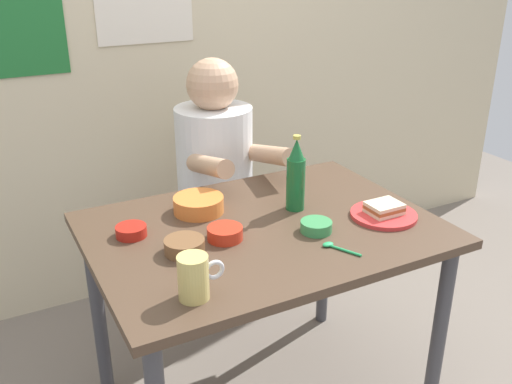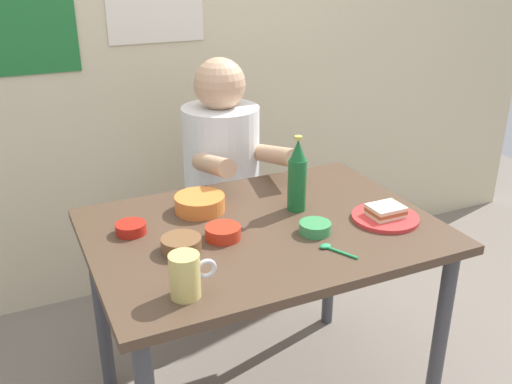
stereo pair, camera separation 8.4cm
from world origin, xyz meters
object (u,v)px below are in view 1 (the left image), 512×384
Objects in this scene: stool at (217,243)px; beer_mug at (194,277)px; dining_table at (263,251)px; sandwich at (384,208)px; plate_orange at (384,215)px; condiment_bowl_brown at (184,245)px; person_seated at (216,156)px; beer_bottle at (296,176)px.

beer_mug is (-0.46, -0.91, 0.45)m from stool.
sandwich reaches higher than dining_table.
plate_orange is 0.75m from beer_mug.
sandwich is (0.28, -0.76, 0.42)m from stool.
plate_orange is at bearing -90.00° from sandwich.
stool is 0.88m from condiment_bowl_brown.
plate_orange is (0.28, -0.76, 0.40)m from stool.
plate_orange reaches higher than dining_table.
sandwich is (0.00, 0.00, 0.02)m from plate_orange.
sandwich is at bearing 90.00° from plate_orange.
stool is at bearing 59.60° from condiment_bowl_brown.
person_seated is at bearing 80.00° from dining_table.
sandwich is 0.31m from beer_bottle.
person_seated is at bearing 110.43° from sandwich.
condiment_bowl_brown is (-0.40, -0.66, -0.00)m from person_seated.
beer_bottle is at bearing 139.45° from plate_orange.
beer_mug is at bearing -141.45° from dining_table.
beer_bottle is (0.16, 0.07, 0.21)m from dining_table.
person_seated reaches higher than stool.
beer_bottle reaches higher than dining_table.
beer_bottle is at bearing 139.45° from sandwich.
stool is 1.11m from beer_mug.
dining_table is 4.20× the size of beer_bottle.
dining_table is 0.31m from condiment_bowl_brown.
plate_orange is 0.32m from beer_bottle.
beer_mug reaches higher than stool.
sandwich reaches higher than stool.
beer_bottle is at bearing 14.00° from condiment_bowl_brown.
dining_table is 1.53× the size of person_seated.
beer_bottle is at bearing 34.14° from beer_mug.
plate_orange reaches higher than stool.
person_seated is at bearing -90.00° from stool.
person_seated is 0.77m from condiment_bowl_brown.
person_seated is (0.11, 0.62, 0.12)m from dining_table.
stool is (0.11, 0.63, -0.30)m from dining_table.
beer_mug is (-0.74, -0.15, 0.05)m from plate_orange.
beer_mug reaches higher than dining_table.
dining_table is 0.47m from beer_mug.
person_seated is at bearing 95.29° from beer_bottle.
beer_mug is at bearing -116.76° from stool.
beer_bottle is 2.18× the size of condiment_bowl_brown.
beer_bottle is at bearing -84.81° from stool.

